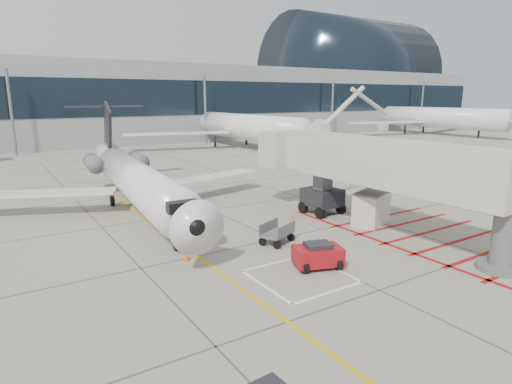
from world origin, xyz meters
TOP-DOWN VIEW (x-y plane):
  - ground_plane at (0.00, 0.00)m, footprint 260.00×260.00m
  - regional_jet at (-4.99, 12.18)m, footprint 25.41×30.86m
  - jet_bridge at (6.45, 0.91)m, footprint 9.71×19.37m
  - pushback_tug at (-0.59, -0.57)m, footprint 2.63×2.08m
  - baggage_cart at (-0.24, 3.39)m, footprint 2.36×1.98m
  - ground_power_unit at (7.22, 3.20)m, footprint 3.12×2.46m
  - cone_nose at (-5.72, 3.72)m, footprint 0.33×0.33m
  - cone_side at (3.23, 6.48)m, footprint 0.37×0.37m
  - terminal_building at (10.00, 70.00)m, footprint 180.00×28.00m
  - terminal_glass_band at (10.00, 55.95)m, footprint 180.00×0.10m
  - terminal_dome at (70.00, 70.00)m, footprint 40.00×28.00m
  - bg_aircraft_c at (21.81, 46.00)m, footprint 36.57×40.64m
  - bg_aircraft_e at (70.15, 46.00)m, footprint 39.30×43.67m

SIDE VIEW (x-z plane):
  - ground_plane at x=0.00m, z-range 0.00..0.00m
  - cone_nose at x=-5.72m, z-range 0.00..0.46m
  - cone_side at x=3.23m, z-range 0.00..0.51m
  - baggage_cart at x=-0.24m, z-range 0.00..1.27m
  - pushback_tug at x=-0.59m, z-range 0.00..1.34m
  - ground_power_unit at x=7.22m, z-range 0.00..2.16m
  - regional_jet at x=-4.99m, z-range 0.00..7.59m
  - jet_bridge at x=6.45m, z-range 0.00..7.62m
  - bg_aircraft_c at x=21.81m, z-range 0.00..12.19m
  - bg_aircraft_e at x=70.15m, z-range 0.00..13.10m
  - terminal_building at x=10.00m, z-range 0.00..14.00m
  - terminal_glass_band at x=10.00m, z-range 5.00..11.00m
  - terminal_dome at x=70.00m, z-range 0.00..28.00m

